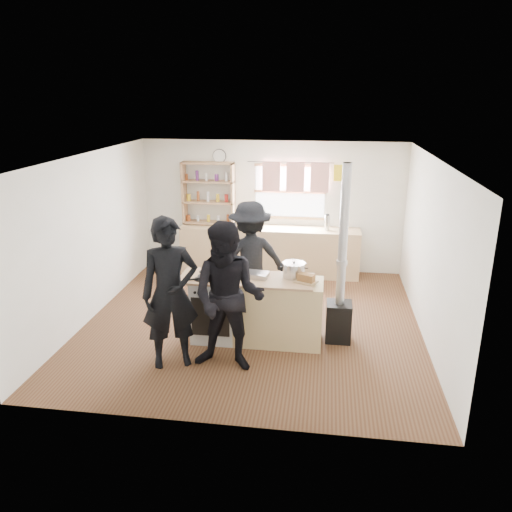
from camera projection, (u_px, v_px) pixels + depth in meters
name	position (u px, v px, depth m)	size (l,w,h in m)	color
ground	(253.00, 322.00, 7.64)	(5.00, 5.00, 0.01)	brown
back_counter	(270.00, 251.00, 9.58)	(3.40, 0.55, 0.90)	tan
shelving_unit	(208.00, 193.00, 9.52)	(1.00, 0.28, 1.20)	tan
thermos	(327.00, 223.00, 9.25)	(0.10, 0.10, 0.28)	silver
cooking_island	(257.00, 309.00, 6.95)	(1.97, 0.64, 0.93)	silver
skillet_greens	(207.00, 277.00, 6.77)	(0.36, 0.36, 0.05)	black
roast_tray	(255.00, 274.00, 6.85)	(0.40, 0.28, 0.06)	silver
stockpot_stove	(227.00, 267.00, 6.97)	(0.25, 0.25, 0.20)	silver
stockpot_counter	(294.00, 270.00, 6.82)	(0.31, 0.31, 0.23)	silver
bread_board	(306.00, 279.00, 6.64)	(0.34, 0.29, 0.12)	tan
flue_heater	(340.00, 298.00, 6.90)	(0.35, 0.35, 2.50)	black
person_near_left	(170.00, 294.00, 6.18)	(0.71, 0.47, 1.95)	black
person_near_right	(228.00, 298.00, 6.10)	(0.93, 0.72, 1.91)	black
person_far	(250.00, 259.00, 7.70)	(1.16, 0.67, 1.80)	black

